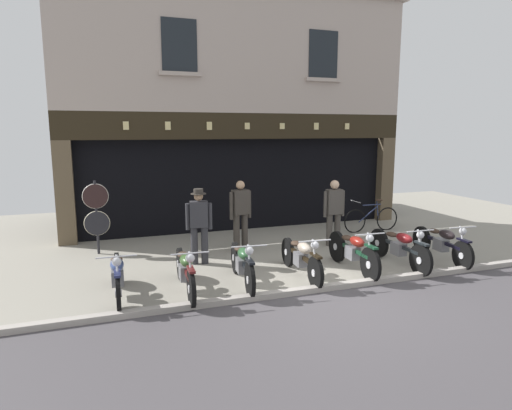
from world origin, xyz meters
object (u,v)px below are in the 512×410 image
at_px(motorcycle_left, 185,270).
at_px(salesman_left, 199,223).
at_px(motorcycle_far_right, 442,242).
at_px(leaning_bicycle, 372,219).
at_px(tyre_sign_pole, 96,211).
at_px(advert_board_near, 300,173).
at_px(motorcycle_far_left, 117,274).
at_px(shopkeeper_center, 240,213).
at_px(motorcycle_center_right, 353,251).
at_px(motorcycle_right, 399,247).
at_px(salesman_right, 334,209).
at_px(motorcycle_center, 301,257).
at_px(motorcycle_center_left, 242,263).

bearing_deg(motorcycle_left, salesman_left, -107.95).
xyz_separation_m(motorcycle_far_right, leaning_bicycle, (0.21, 2.98, -0.05)).
distance_m(tyre_sign_pole, advert_board_near, 6.01).
distance_m(motorcycle_far_left, shopkeeper_center, 3.59).
xyz_separation_m(motorcycle_center_right, salesman_left, (-2.82, 1.55, 0.47)).
height_order(motorcycle_center_right, leaning_bicycle, motorcycle_center_right).
height_order(motorcycle_far_right, tyre_sign_pole, tyre_sign_pole).
xyz_separation_m(motorcycle_right, leaning_bicycle, (1.35, 2.99, -0.06)).
bearing_deg(motorcycle_right, salesman_right, -75.72).
bearing_deg(salesman_left, advert_board_near, -130.25).
height_order(shopkeeper_center, tyre_sign_pole, tyre_sign_pole).
height_order(shopkeeper_center, salesman_right, shopkeeper_center).
relative_size(motorcycle_right, salesman_left, 1.28).
bearing_deg(motorcycle_center, motorcycle_far_right, -177.10).
bearing_deg(motorcycle_center, motorcycle_center_left, 4.83).
xyz_separation_m(salesman_left, leaning_bicycle, (5.27, 1.40, -0.53)).
relative_size(motorcycle_center, leaning_bicycle, 1.18).
relative_size(motorcycle_center_left, motorcycle_far_right, 0.99).
bearing_deg(motorcycle_center_right, motorcycle_right, -178.44).
distance_m(motorcycle_center, salesman_right, 2.69).
xyz_separation_m(motorcycle_far_right, salesman_left, (-5.06, 1.57, 0.49)).
height_order(motorcycle_left, motorcycle_center_right, motorcycle_center_right).
relative_size(motorcycle_far_left, advert_board_near, 1.78).
height_order(motorcycle_left, shopkeeper_center, shopkeeper_center).
relative_size(shopkeeper_center, advert_board_near, 1.57).
bearing_deg(leaning_bicycle, advert_board_near, 44.96).
bearing_deg(shopkeeper_center, tyre_sign_pole, -26.65).
bearing_deg(shopkeeper_center, advert_board_near, -149.29).
relative_size(motorcycle_right, shopkeeper_center, 1.24).
bearing_deg(motorcycle_center_left, advert_board_near, -119.33).
height_order(motorcycle_far_left, motorcycle_right, motorcycle_right).
relative_size(motorcycle_right, tyre_sign_pole, 1.22).
bearing_deg(salesman_left, motorcycle_center_left, 118.09).
bearing_deg(motorcycle_far_left, tyre_sign_pole, -82.48).
height_order(tyre_sign_pole, leaning_bicycle, tyre_sign_pole).
bearing_deg(salesman_left, motorcycle_far_left, 51.12).
bearing_deg(salesman_right, advert_board_near, -93.69).
distance_m(motorcycle_left, motorcycle_center_right, 3.43).
height_order(motorcycle_center_left, salesman_left, salesman_left).
bearing_deg(leaning_bicycle, tyre_sign_pole, 90.04).
bearing_deg(motorcycle_center, motorcycle_right, -177.81).
relative_size(motorcycle_far_left, motorcycle_center_right, 0.94).
bearing_deg(shopkeeper_center, motorcycle_right, 130.61).
height_order(motorcycle_center_left, salesman_right, salesman_right).
relative_size(motorcycle_left, salesman_right, 1.26).
bearing_deg(motorcycle_center_right, motorcycle_center_left, 3.10).
bearing_deg(motorcycle_center_right, leaning_bicycle, -126.40).
xyz_separation_m(motorcycle_center_right, shopkeeper_center, (-1.69, 2.20, 0.50)).
bearing_deg(advert_board_near, shopkeeper_center, -138.48).
height_order(motorcycle_left, motorcycle_far_right, motorcycle_left).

